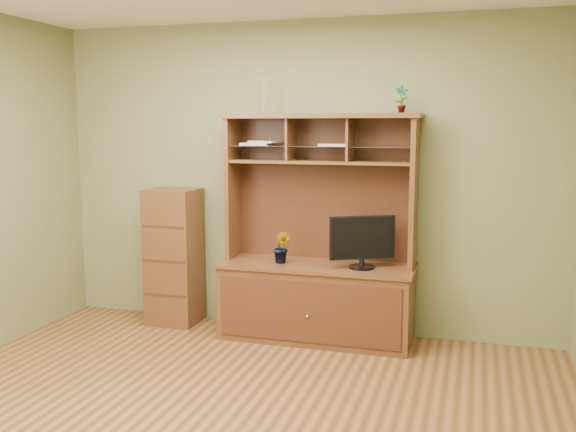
% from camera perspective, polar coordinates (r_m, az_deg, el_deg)
% --- Properties ---
extents(room, '(4.54, 4.04, 2.74)m').
position_cam_1_polar(room, '(3.75, -6.95, 1.06)').
color(room, '#553118').
rests_on(room, ground).
extents(media_hutch, '(1.66, 0.61, 1.90)m').
position_cam_1_polar(media_hutch, '(5.45, 2.61, -5.53)').
color(media_hutch, '#4A2A15').
rests_on(media_hutch, room).
extents(monitor, '(0.50, 0.29, 0.43)m').
position_cam_1_polar(monitor, '(5.22, 6.61, -2.22)').
color(monitor, black).
rests_on(monitor, media_hutch).
extents(orchid_plant, '(0.17, 0.15, 0.28)m').
position_cam_1_polar(orchid_plant, '(5.39, -0.52, -2.78)').
color(orchid_plant, '#2D6021').
rests_on(orchid_plant, media_hutch).
extents(top_plant, '(0.13, 0.10, 0.22)m').
position_cam_1_polar(top_plant, '(5.26, 10.03, 10.20)').
color(top_plant, '#3E6724').
rests_on(top_plant, media_hutch).
extents(reed_diffuser, '(0.06, 0.06, 0.31)m').
position_cam_1_polar(reed_diffuser, '(5.51, -2.13, 10.32)').
color(reed_diffuser, silver).
rests_on(reed_diffuser, media_hutch).
extents(magazines, '(0.96, 0.23, 0.04)m').
position_cam_1_polar(magazines, '(5.46, -0.31, 6.45)').
color(magazines, '#A4A4A8').
rests_on(magazines, media_hutch).
extents(side_cabinet, '(0.44, 0.40, 1.23)m').
position_cam_1_polar(side_cabinet, '(5.95, -10.08, -3.56)').
color(side_cabinet, '#4A2A15').
rests_on(side_cabinet, room).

